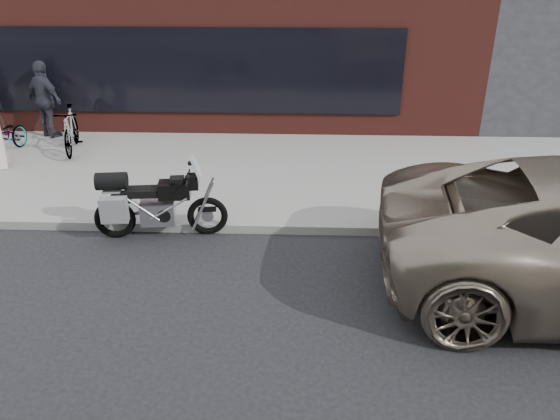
{
  "coord_description": "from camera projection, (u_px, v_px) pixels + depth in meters",
  "views": [
    {
      "loc": [
        0.61,
        -4.04,
        4.32
      ],
      "look_at": [
        0.33,
        3.18,
        0.85
      ],
      "focal_mm": 35.0,
      "sensor_mm": 36.0,
      "label": 1
    }
  ],
  "objects": [
    {
      "name": "bicycle_front",
      "position": [
        5.0,
        137.0,
        12.09
      ],
      "size": [
        0.75,
        1.58,
        0.8
      ],
      "primitive_type": "imported",
      "rotation": [
        0.0,
        0.0,
        -0.15
      ],
      "color": "gray",
      "rests_on": "near_sidewalk"
    },
    {
      "name": "near_sidewalk",
      "position": [
        272.0,
        166.0,
        11.81
      ],
      "size": [
        44.0,
        6.0,
        0.15
      ],
      "primitive_type": "cube",
      "color": "gray",
      "rests_on": "ground"
    },
    {
      "name": "storefront",
      "position": [
        220.0,
        21.0,
        17.23
      ],
      "size": [
        14.0,
        10.07,
        4.5
      ],
      "color": "#5D241E",
      "rests_on": "ground"
    },
    {
      "name": "cafe_patron_right",
      "position": [
        45.0,
        100.0,
        13.01
      ],
      "size": [
        1.16,
        0.91,
        1.84
      ],
      "primitive_type": "imported",
      "rotation": [
        0.0,
        0.0,
        2.64
      ],
      "color": "#30313D",
      "rests_on": "near_sidewalk"
    },
    {
      "name": "motorcycle",
      "position": [
        151.0,
        204.0,
        8.82
      ],
      "size": [
        2.17,
        0.86,
        1.38
      ],
      "rotation": [
        0.0,
        0.0,
        0.12
      ],
      "color": "black",
      "rests_on": "ground"
    },
    {
      "name": "bicycle_rear",
      "position": [
        71.0,
        130.0,
        12.22
      ],
      "size": [
        0.84,
        1.75,
        1.01
      ],
      "primitive_type": "imported",
      "rotation": [
        0.0,
        0.0,
        0.23
      ],
      "color": "gray",
      "rests_on": "near_sidewalk"
    },
    {
      "name": "ground",
      "position": [
        235.0,
        420.0,
        5.54
      ],
      "size": [
        120.0,
        120.0,
        0.0
      ],
      "primitive_type": "plane",
      "color": "black",
      "rests_on": "ground"
    }
  ]
}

